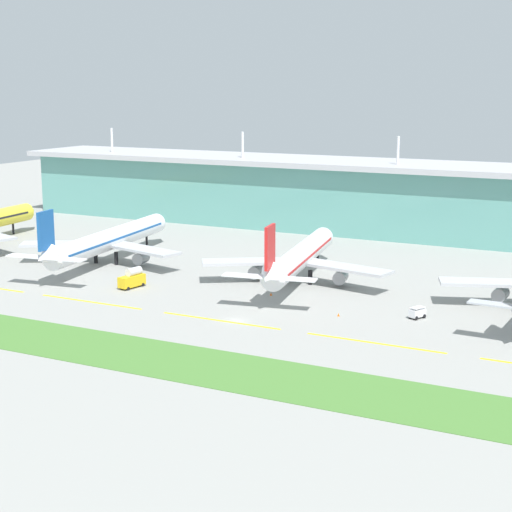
% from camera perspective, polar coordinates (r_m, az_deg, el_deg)
% --- Properties ---
extents(ground_plane, '(600.00, 600.00, 0.00)m').
position_cam_1_polar(ground_plane, '(174.50, -1.37, -4.48)').
color(ground_plane, gray).
extents(terminal_building, '(288.00, 34.00, 32.70)m').
position_cam_1_polar(terminal_building, '(276.47, 9.98, 3.91)').
color(terminal_building, '#5B9E93').
rests_on(terminal_building, ground).
extents(airliner_near_middle, '(48.34, 69.41, 18.90)m').
position_cam_1_polar(airliner_near_middle, '(233.08, -10.15, 1.09)').
color(airliner_near_middle, white).
rests_on(airliner_near_middle, ground).
extents(airliner_center, '(48.02, 63.60, 18.90)m').
position_cam_1_polar(airliner_center, '(206.88, 3.00, -0.08)').
color(airliner_center, white).
rests_on(airliner_center, ground).
extents(taxiway_stripe_mid_west, '(28.00, 0.70, 0.04)m').
position_cam_1_polar(taxiway_stripe_mid_west, '(193.08, -11.31, -3.11)').
color(taxiway_stripe_mid_west, yellow).
rests_on(taxiway_stripe_mid_west, ground).
extents(taxiway_stripe_centre, '(28.00, 0.70, 0.04)m').
position_cam_1_polar(taxiway_stripe_centre, '(174.67, -2.46, -4.47)').
color(taxiway_stripe_centre, yellow).
rests_on(taxiway_stripe_centre, ground).
extents(taxiway_stripe_mid_east, '(28.00, 0.70, 0.04)m').
position_cam_1_polar(taxiway_stripe_mid_east, '(161.40, 8.18, -5.95)').
color(taxiway_stripe_mid_east, yellow).
rests_on(taxiway_stripe_mid_east, ground).
extents(grass_verge, '(300.00, 18.00, 0.10)m').
position_cam_1_polar(grass_verge, '(151.65, -6.40, -7.05)').
color(grass_verge, '#477A33').
rests_on(grass_verge, ground).
extents(baggage_cart, '(3.20, 4.02, 2.48)m').
position_cam_1_polar(baggage_cart, '(179.18, 11.04, -3.85)').
color(baggage_cart, silver).
rests_on(baggage_cart, ground).
extents(fuel_truck, '(3.79, 7.54, 4.95)m').
position_cam_1_polar(fuel_truck, '(204.42, -8.51, -1.54)').
color(fuel_truck, gold).
rests_on(fuel_truck, ground).
extents(safety_cone_left_wingtip, '(0.56, 0.56, 0.70)m').
position_cam_1_polar(safety_cone_left_wingtip, '(178.63, 5.70, -4.04)').
color(safety_cone_left_wingtip, orange).
rests_on(safety_cone_left_wingtip, ground).
extents(safety_cone_nose_front, '(0.56, 0.56, 0.70)m').
position_cam_1_polar(safety_cone_nose_front, '(195.12, 1.04, -2.63)').
color(safety_cone_nose_front, orange).
rests_on(safety_cone_nose_front, ground).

